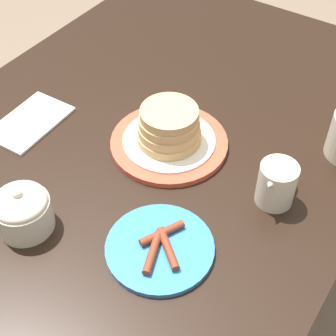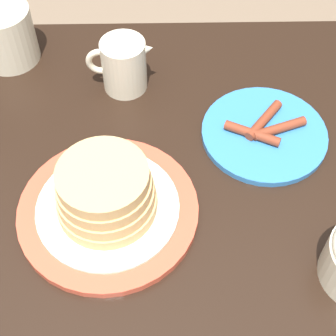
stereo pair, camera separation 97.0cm
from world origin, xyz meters
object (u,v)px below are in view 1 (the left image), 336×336
at_px(side_plate_bacon, 160,248).
at_px(creamer_pitcher, 277,183).
at_px(sugar_bowl, 22,210).
at_px(napkin, 30,122).
at_px(pancake_plate, 169,133).

relative_size(side_plate_bacon, creamer_pitcher, 1.72).
height_order(side_plate_bacon, sugar_bowl, sugar_bowl).
height_order(creamer_pitcher, sugar_bowl, same).
distance_m(creamer_pitcher, napkin, 0.53).
distance_m(creamer_pitcher, sugar_bowl, 0.44).
distance_m(pancake_plate, creamer_pitcher, 0.24).
relative_size(pancake_plate, sugar_bowl, 2.40).
xyz_separation_m(creamer_pitcher, napkin, (-0.09, 0.52, -0.04)).
distance_m(sugar_bowl, napkin, 0.28).
bearing_deg(side_plate_bacon, pancake_plate, 30.27).
bearing_deg(side_plate_bacon, creamer_pitcher, -27.95).
bearing_deg(sugar_bowl, napkin, 43.25).
bearing_deg(side_plate_bacon, sugar_bowl, 111.19).
relative_size(sugar_bowl, napkin, 0.56).
bearing_deg(pancake_plate, creamer_pitcher, -93.72).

